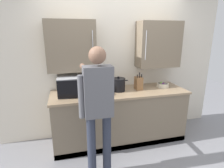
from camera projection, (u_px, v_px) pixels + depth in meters
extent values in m
plane|color=gray|center=(135.00, 168.00, 2.57)|extent=(9.52, 9.52, 0.00)
cube|color=beige|center=(114.00, 62.00, 3.29)|extent=(4.06, 0.10, 2.67)
cube|color=#756651|center=(71.00, 46.00, 2.83)|extent=(0.75, 0.32, 0.78)
cylinder|color=#B7BABF|center=(93.00, 46.00, 2.74)|extent=(0.01, 0.01, 0.47)
cube|color=#756651|center=(158.00, 45.00, 3.19)|extent=(0.75, 0.32, 0.78)
cylinder|color=#B7BABF|center=(146.00, 45.00, 2.95)|extent=(0.01, 0.01, 0.47)
cube|color=#756651|center=(120.00, 117.00, 3.17)|extent=(2.22, 0.67, 0.86)
cube|color=#937A5B|center=(120.00, 92.00, 3.05)|extent=(2.26, 0.71, 0.03)
cube|color=black|center=(125.00, 146.00, 2.98)|extent=(2.22, 0.04, 0.09)
cube|color=#B7BABF|center=(75.00, 85.00, 2.87)|extent=(0.53, 0.39, 0.29)
cube|color=beige|center=(70.00, 86.00, 2.85)|extent=(0.34, 0.33, 0.23)
cube|color=black|center=(88.00, 88.00, 2.73)|extent=(0.15, 0.01, 0.27)
cube|color=black|center=(70.00, 89.00, 2.66)|extent=(0.38, 0.06, 0.27)
cube|color=brown|center=(139.00, 83.00, 3.12)|extent=(0.11, 0.15, 0.22)
cylinder|color=black|center=(137.00, 76.00, 3.05)|extent=(0.02, 0.02, 0.05)
cylinder|color=black|center=(139.00, 75.00, 3.05)|extent=(0.02, 0.02, 0.09)
cylinder|color=black|center=(142.00, 76.00, 3.07)|extent=(0.02, 0.02, 0.05)
cylinder|color=#B7BABF|center=(101.00, 86.00, 2.92)|extent=(0.08, 0.08, 0.24)
cylinder|color=#B7BABF|center=(101.00, 78.00, 2.89)|extent=(0.09, 0.09, 0.03)
cylinder|color=beige|center=(163.00, 85.00, 3.26)|extent=(0.21, 0.21, 0.07)
cylinder|color=#6B6659|center=(163.00, 84.00, 3.26)|extent=(0.17, 0.17, 0.04)
sphere|color=#5B9333|center=(161.00, 83.00, 3.28)|extent=(0.05, 0.05, 0.05)
sphere|color=#511E5B|center=(163.00, 84.00, 3.23)|extent=(0.05, 0.05, 0.05)
sphere|color=#5B9333|center=(162.00, 83.00, 3.25)|extent=(0.06, 0.06, 0.06)
cylinder|color=black|center=(118.00, 85.00, 3.04)|extent=(0.23, 0.23, 0.20)
cylinder|color=black|center=(118.00, 79.00, 3.01)|extent=(0.23, 0.23, 0.02)
cylinder|color=black|center=(118.00, 77.00, 3.00)|extent=(0.04, 0.04, 0.03)
cylinder|color=black|center=(110.00, 82.00, 2.99)|extent=(0.05, 0.02, 0.02)
cylinder|color=black|center=(126.00, 80.00, 3.05)|extent=(0.05, 0.02, 0.02)
cylinder|color=#282D3D|center=(92.00, 147.00, 2.32)|extent=(0.11, 0.11, 0.87)
cylinder|color=#282D3D|center=(107.00, 145.00, 2.37)|extent=(0.11, 0.11, 0.87)
cube|color=#56565B|center=(98.00, 92.00, 2.14)|extent=(0.34, 0.20, 0.61)
sphere|color=brown|center=(97.00, 55.00, 2.02)|extent=(0.20, 0.20, 0.20)
cylinder|color=brown|center=(96.00, 78.00, 2.31)|extent=(0.39, 0.50, 0.33)
cylinder|color=#56565B|center=(81.00, 97.00, 2.10)|extent=(0.07, 0.07, 0.52)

